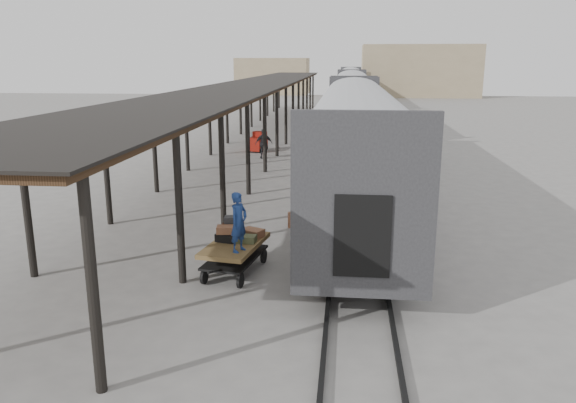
{
  "coord_description": "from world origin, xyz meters",
  "views": [
    {
      "loc": [
        2.82,
        -15.35,
        5.64
      ],
      "look_at": [
        1.19,
        0.19,
        1.7
      ],
      "focal_mm": 35.0,
      "sensor_mm": 36.0,
      "label": 1
    }
  ],
  "objects_px": {
    "pedestrian": "(264,144)",
    "luggage_tug": "(258,142)",
    "porter": "(239,222)",
    "baggage_cart": "(235,250)"
  },
  "relations": [
    {
      "from": "pedestrian",
      "to": "luggage_tug",
      "type": "bearing_deg",
      "value": -91.75
    },
    {
      "from": "porter",
      "to": "pedestrian",
      "type": "distance_m",
      "value": 19.08
    },
    {
      "from": "luggage_tug",
      "to": "porter",
      "type": "xyz_separation_m",
      "value": [
        2.93,
        -21.55,
        1.07
      ]
    },
    {
      "from": "pedestrian",
      "to": "baggage_cart",
      "type": "bearing_deg",
      "value": 77.68
    },
    {
      "from": "baggage_cart",
      "to": "luggage_tug",
      "type": "height_order",
      "value": "luggage_tug"
    },
    {
      "from": "luggage_tug",
      "to": "pedestrian",
      "type": "bearing_deg",
      "value": -58.95
    },
    {
      "from": "baggage_cart",
      "to": "pedestrian",
      "type": "height_order",
      "value": "pedestrian"
    },
    {
      "from": "baggage_cart",
      "to": "luggage_tug",
      "type": "xyz_separation_m",
      "value": [
        -2.68,
        20.9,
        -0.08
      ]
    },
    {
      "from": "baggage_cart",
      "to": "porter",
      "type": "xyz_separation_m",
      "value": [
        0.25,
        -0.65,
        0.99
      ]
    },
    {
      "from": "porter",
      "to": "baggage_cart",
      "type": "bearing_deg",
      "value": 47.51
    }
  ]
}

